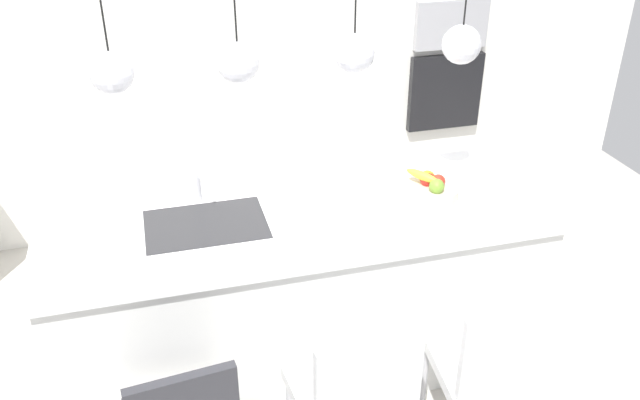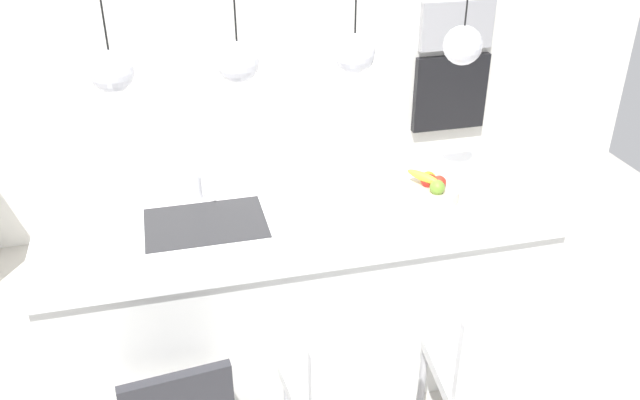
# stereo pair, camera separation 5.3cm
# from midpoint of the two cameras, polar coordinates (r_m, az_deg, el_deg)

# --- Properties ---
(floor) EXTENTS (6.60, 6.60, 0.00)m
(floor) POSITION_cam_midpoint_polar(r_m,az_deg,el_deg) (3.77, -1.92, -13.42)
(floor) COLOR #BCB7AD
(floor) RESTS_ON ground
(back_wall) EXTENTS (6.00, 0.10, 2.60)m
(back_wall) POSITION_cam_midpoint_polar(r_m,az_deg,el_deg) (4.58, -7.17, 13.06)
(back_wall) COLOR silver
(back_wall) RESTS_ON ground
(kitchen_island) EXTENTS (2.47, 0.87, 0.93)m
(kitchen_island) POSITION_cam_midpoint_polar(r_m,az_deg,el_deg) (3.47, -2.05, -7.67)
(kitchen_island) COLOR white
(kitchen_island) RESTS_ON ground
(sink_basin) EXTENTS (0.56, 0.40, 0.02)m
(sink_basin) POSITION_cam_midpoint_polar(r_m,az_deg,el_deg) (3.16, -10.23, -2.14)
(sink_basin) COLOR #2D2D30
(sink_basin) RESTS_ON kitchen_island
(faucet) EXTENTS (0.02, 0.17, 0.22)m
(faucet) POSITION_cam_midpoint_polar(r_m,az_deg,el_deg) (3.28, -10.86, 1.94)
(faucet) COLOR silver
(faucet) RESTS_ON kitchen_island
(fruit_bowl) EXTENTS (0.27, 0.27, 0.14)m
(fruit_bowl) POSITION_cam_midpoint_polar(r_m,az_deg,el_deg) (3.36, 9.04, 1.03)
(fruit_bowl) COLOR beige
(fruit_bowl) RESTS_ON kitchen_island
(microwave) EXTENTS (0.54, 0.08, 0.34)m
(microwave) POSITION_cam_midpoint_polar(r_m,az_deg,el_deg) (4.92, 10.85, 14.60)
(microwave) COLOR #9E9EA3
(microwave) RESTS_ON back_wall
(oven) EXTENTS (0.56, 0.08, 0.56)m
(oven) POSITION_cam_midpoint_polar(r_m,az_deg,el_deg) (5.07, 10.33, 9.13)
(oven) COLOR black
(oven) RESTS_ON back_wall
(chair_middle) EXTENTS (0.50, 0.47, 0.90)m
(chair_middle) POSITION_cam_midpoint_polar(r_m,az_deg,el_deg) (2.86, 2.43, -16.21)
(chair_middle) COLOR silver
(chair_middle) RESTS_ON ground
(chair_far) EXTENTS (0.47, 0.51, 0.90)m
(chair_far) POSITION_cam_midpoint_polar(r_m,az_deg,el_deg) (3.05, 13.77, -13.65)
(chair_far) COLOR silver
(chair_far) RESTS_ON ground
(pendant_light_left) EXTENTS (0.18, 0.18, 0.78)m
(pendant_light_left) POSITION_cam_midpoint_polar(r_m,az_deg,el_deg) (2.85, -17.95, 10.39)
(pendant_light_left) COLOR silver
(pendant_light_center_left) EXTENTS (0.18, 0.18, 0.78)m
(pendant_light_center_left) POSITION_cam_midpoint_polar(r_m,az_deg,el_deg) (2.86, -7.57, 11.65)
(pendant_light_center_left) COLOR silver
(pendant_light_center_right) EXTENTS (0.18, 0.18, 0.78)m
(pendant_light_center_right) POSITION_cam_midpoint_polar(r_m,az_deg,el_deg) (2.97, 2.44, 12.51)
(pendant_light_center_right) COLOR silver
(pendant_light_right) EXTENTS (0.18, 0.18, 0.78)m
(pendant_light_right) POSITION_cam_midpoint_polar(r_m,az_deg,el_deg) (3.16, 11.56, 12.96)
(pendant_light_right) COLOR silver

